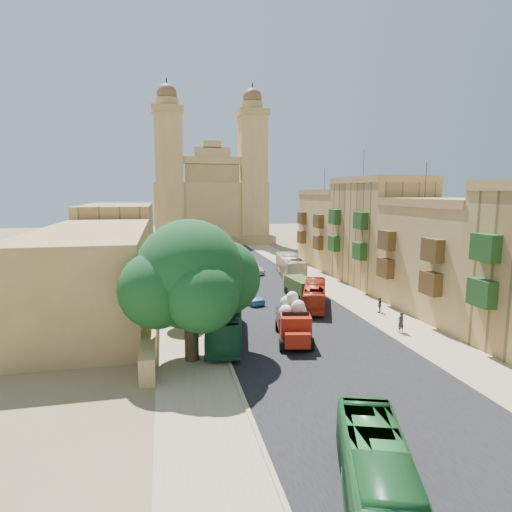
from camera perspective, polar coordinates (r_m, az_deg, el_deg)
name	(u,v)px	position (r m, az deg, el deg)	size (l,w,h in m)	color
ground	(338,371)	(30.33, 10.89, -14.77)	(260.00, 260.00, 0.00)	brown
road_surface	(250,281)	(57.88, -0.85, -3.34)	(14.00, 140.00, 0.01)	black
sidewalk_east	(316,278)	(60.45, 8.03, -2.91)	(5.00, 140.00, 0.01)	#9C8966
sidewalk_west	(178,284)	(56.81, -10.30, -3.70)	(5.00, 140.00, 0.01)	#9C8966
kerb_east	(299,278)	(59.63, 5.77, -2.97)	(0.25, 140.00, 0.12)	#9C8966
kerb_west	(198,283)	(56.93, -7.78, -3.56)	(0.25, 140.00, 0.12)	#9C8966
townhouse_b	(447,256)	(45.95, 24.12, -0.04)	(9.00, 14.00, 14.90)	#A6834B
townhouse_c	(378,231)	(57.59, 15.95, 3.22)	(9.00, 14.00, 17.40)	tan
townhouse_d	(335,228)	(70.25, 10.53, 3.69)	(9.00, 14.00, 15.90)	#A6834B
west_wall	(153,297)	(46.85, -13.56, -5.31)	(1.00, 40.00, 1.80)	#A6834B
west_building_low	(94,272)	(44.71, -20.82, -1.97)	(10.00, 28.00, 8.40)	olive
west_building_mid	(119,237)	(70.19, -17.79, 2.48)	(10.00, 22.00, 10.00)	tan
church	(210,202)	(104.76, -6.19, 7.18)	(28.00, 22.50, 36.30)	#A6834B
ficus_tree	(191,278)	(30.17, -8.60, -2.93)	(10.10, 9.30, 10.10)	#362A1B
street_tree_a	(179,291)	(38.53, -10.18, -4.62)	(3.15, 3.15, 4.84)	#362A1B
street_tree_b	(175,265)	(50.23, -10.72, -1.13)	(3.51, 3.51, 5.39)	#362A1B
street_tree_c	(173,254)	(62.15, -11.04, 0.31)	(3.11, 3.11, 4.78)	#362A1B
street_tree_d	(171,240)	(73.98, -11.28, 2.07)	(3.68, 3.68, 5.65)	#362A1B
red_truck	(293,320)	(35.03, 5.01, -8.50)	(3.70, 6.85, 3.81)	maroon
olive_pickup	(301,288)	(49.22, 6.07, -4.26)	(2.80, 5.41, 2.15)	#3A501E
bus_green_south	(380,491)	(17.85, 16.24, -27.90)	(2.37, 10.13, 2.82)	#1F602B
bus_green_north	(226,321)	(35.21, -4.07, -8.65)	(2.56, 10.95, 3.05)	#195435
bus_red_east	(315,295)	(45.15, 7.82, -5.17)	(2.15, 9.17, 2.56)	#B02E15
bus_cream_east	(290,266)	(60.95, 4.58, -1.29)	(2.59, 11.06, 3.08)	beige
car_blue_a	(250,297)	(46.33, -0.83, -5.46)	(1.68, 4.18, 1.42)	#569BCC
car_white_a	(237,273)	(60.23, -2.49, -2.23)	(1.43, 4.10, 1.35)	white
car_cream	(305,290)	(50.11, 6.53, -4.55)	(2.05, 4.45, 1.24)	#FEF6CA
car_dkblue	(206,263)	(68.72, -6.65, -0.91)	(1.98, 4.88, 1.41)	#151452
car_white_b	(256,270)	(62.62, 0.03, -1.88)	(1.40, 3.49, 1.19)	silver
car_blue_b	(223,253)	(79.13, -4.38, 0.34)	(1.41, 4.05, 1.33)	teal
pedestrian_a	(401,322)	(38.93, 18.75, -8.36)	(0.66, 0.43, 1.81)	#282629
pedestrian_c	(380,305)	(44.45, 16.17, -6.32)	(0.91, 0.38, 1.55)	#303033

